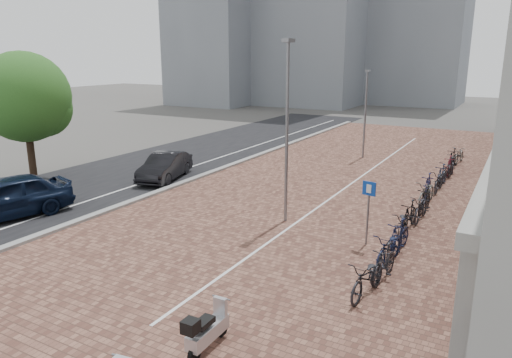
# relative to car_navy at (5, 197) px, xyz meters

# --- Properties ---
(ground) EXTENTS (140.00, 140.00, 0.00)m
(ground) POSITION_rel_car_navy_xyz_m (7.99, -0.22, -0.85)
(ground) COLOR #474442
(ground) RESTS_ON ground
(plaza_brick) EXTENTS (14.50, 42.00, 0.04)m
(plaza_brick) POSITION_rel_car_navy_xyz_m (9.99, 11.78, -0.84)
(plaza_brick) COLOR brown
(plaza_brick) RESTS_ON ground
(street_asphalt) EXTENTS (8.00, 50.00, 0.03)m
(street_asphalt) POSITION_rel_car_navy_xyz_m (-1.01, 11.78, -0.84)
(street_asphalt) COLOR black
(street_asphalt) RESTS_ON ground
(curb) EXTENTS (0.35, 42.00, 0.14)m
(curb) POSITION_rel_car_navy_xyz_m (2.89, 11.78, -0.78)
(curb) COLOR gray
(curb) RESTS_ON ground
(lane_line) EXTENTS (0.12, 44.00, 0.00)m
(lane_line) POSITION_rel_car_navy_xyz_m (0.99, 11.78, -0.82)
(lane_line) COLOR white
(lane_line) RESTS_ON street_asphalt
(parking_line) EXTENTS (0.10, 30.00, 0.00)m
(parking_line) POSITION_rel_car_navy_xyz_m (10.19, 11.78, -0.81)
(parking_line) COLOR white
(parking_line) RESTS_ON plaza_brick
(car_navy) EXTENTS (3.24, 5.32, 1.69)m
(car_navy) POSITION_rel_car_navy_xyz_m (0.00, 0.00, 0.00)
(car_navy) COLOR black
(car_navy) RESTS_ON ground
(car_dark) EXTENTS (2.50, 4.38, 1.36)m
(car_dark) POSITION_rel_car_navy_xyz_m (1.49, 7.78, -0.16)
(car_dark) COLOR black
(car_dark) RESTS_ON ground
(scooter_front) EXTENTS (0.48, 1.49, 1.02)m
(scooter_front) POSITION_rel_car_navy_xyz_m (11.87, -3.27, -0.34)
(scooter_front) COLOR #B6B5BB
(scooter_front) RESTS_ON ground
(parking_sign) EXTENTS (0.46, 0.13, 2.23)m
(parking_sign) POSITION_rel_car_navy_xyz_m (13.14, 4.19, 0.63)
(parking_sign) COLOR slate
(parking_sign) RESTS_ON ground
(lamp_near) EXTENTS (0.12, 0.12, 6.73)m
(lamp_near) POSITION_rel_car_navy_xyz_m (9.71, 5.04, 2.52)
(lamp_near) COLOR slate
(lamp_near) RESTS_ON ground
(lamp_far) EXTENTS (0.12, 0.12, 5.32)m
(lamp_far) POSITION_rel_car_navy_xyz_m (8.79, 17.95, 1.81)
(lamp_far) COLOR gray
(lamp_far) RESTS_ON ground
(street_tree) EXTENTS (4.44, 4.44, 6.45)m
(street_tree) POSITION_rel_car_navy_xyz_m (-4.15, 4.44, 3.26)
(street_tree) COLOR #382619
(street_tree) RESTS_ON ground
(bike_row) EXTENTS (1.12, 20.43, 1.05)m
(bike_row) POSITION_rel_car_navy_xyz_m (14.15, 9.98, -0.33)
(bike_row) COLOR black
(bike_row) RESTS_ON ground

